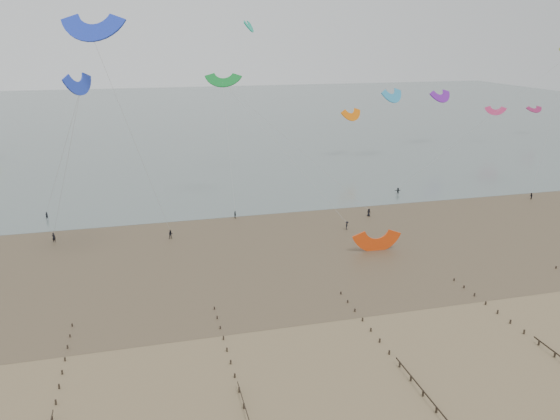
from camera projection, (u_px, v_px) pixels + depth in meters
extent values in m
plane|color=brown|center=(345.00, 342.00, 65.29)|extent=(500.00, 500.00, 0.00)
plane|color=#475654|center=(188.00, 116.00, 249.75)|extent=(500.00, 500.00, 0.00)
plane|color=#473A28|center=(275.00, 241.00, 97.56)|extent=(500.00, 500.00, 0.00)
ellipsoid|color=slate|center=(178.00, 282.00, 81.30)|extent=(23.60, 14.36, 0.01)
ellipsoid|color=slate|center=(332.00, 229.00, 103.18)|extent=(33.64, 18.32, 0.01)
ellipsoid|color=slate|center=(510.00, 229.00, 103.65)|extent=(19.65, 13.67, 0.01)
ellipsoid|color=slate|center=(39.00, 251.00, 92.67)|extent=(26.95, 14.22, 0.01)
cube|color=black|center=(52.00, 419.00, 51.67)|extent=(0.16, 0.16, 0.65)
cube|color=black|center=(56.00, 402.00, 54.11)|extent=(0.16, 0.16, 0.62)
cube|color=black|center=(59.00, 387.00, 56.54)|extent=(0.16, 0.16, 0.59)
cube|color=black|center=(62.00, 372.00, 58.97)|extent=(0.16, 0.16, 0.57)
cube|color=black|center=(65.00, 359.00, 61.40)|extent=(0.16, 0.16, 0.54)
cube|color=black|center=(68.00, 347.00, 63.83)|extent=(0.16, 0.16, 0.51)
cube|color=black|center=(70.00, 336.00, 66.26)|extent=(0.16, 0.16, 0.48)
cube|color=black|center=(72.00, 325.00, 68.70)|extent=(0.16, 0.16, 0.45)
cube|color=black|center=(244.00, 406.00, 53.52)|extent=(0.16, 0.16, 0.68)
cube|color=black|center=(239.00, 390.00, 55.95)|extent=(0.16, 0.16, 0.65)
cube|color=black|center=(235.00, 376.00, 58.38)|extent=(0.16, 0.16, 0.62)
cube|color=black|center=(231.00, 362.00, 60.82)|extent=(0.16, 0.16, 0.59)
cube|color=black|center=(227.00, 350.00, 63.25)|extent=(0.16, 0.16, 0.57)
cube|color=black|center=(223.00, 338.00, 65.68)|extent=(0.16, 0.16, 0.54)
cube|color=black|center=(220.00, 328.00, 68.11)|extent=(0.16, 0.16, 0.51)
cube|color=black|center=(217.00, 318.00, 70.54)|extent=(0.16, 0.16, 0.48)
cube|color=black|center=(214.00, 308.00, 72.97)|extent=(0.16, 0.16, 0.45)
cube|color=black|center=(436.00, 410.00, 52.93)|extent=(0.16, 0.16, 0.74)
cube|color=black|center=(423.00, 394.00, 55.37)|extent=(0.16, 0.16, 0.71)
cube|color=black|center=(411.00, 379.00, 57.80)|extent=(0.16, 0.16, 0.68)
cube|color=black|center=(400.00, 365.00, 60.23)|extent=(0.16, 0.16, 0.65)
cube|color=black|center=(389.00, 352.00, 62.66)|extent=(0.16, 0.16, 0.62)
cube|color=black|center=(380.00, 341.00, 65.09)|extent=(0.16, 0.16, 0.59)
cube|color=black|center=(371.00, 330.00, 67.52)|extent=(0.16, 0.16, 0.57)
cube|color=black|center=(363.00, 320.00, 69.96)|extent=(0.16, 0.16, 0.54)
cube|color=black|center=(355.00, 310.00, 72.39)|extent=(0.16, 0.16, 0.51)
cube|color=black|center=(348.00, 301.00, 74.82)|extent=(0.16, 0.16, 0.48)
cube|color=black|center=(341.00, 293.00, 77.25)|extent=(0.16, 0.16, 0.45)
cube|color=black|center=(555.00, 355.00, 62.08)|extent=(0.16, 0.16, 0.68)
cube|color=black|center=(539.00, 343.00, 64.51)|extent=(0.16, 0.16, 0.65)
cube|color=black|center=(524.00, 332.00, 66.94)|extent=(0.16, 0.16, 0.62)
cube|color=black|center=(510.00, 322.00, 69.37)|extent=(0.16, 0.16, 0.59)
cube|color=black|center=(498.00, 312.00, 71.80)|extent=(0.16, 0.16, 0.57)
cube|color=black|center=(486.00, 303.00, 74.23)|extent=(0.16, 0.16, 0.54)
cube|color=black|center=(474.00, 295.00, 76.67)|extent=(0.16, 0.16, 0.51)
cube|color=black|center=(464.00, 287.00, 79.10)|extent=(0.16, 0.16, 0.48)
cube|color=black|center=(454.00, 280.00, 81.53)|extent=(0.16, 0.16, 0.45)
cube|color=black|center=(556.00, 268.00, 85.81)|extent=(0.16, 0.16, 0.45)
imported|color=black|center=(54.00, 237.00, 96.59)|extent=(0.75, 0.60, 1.80)
imported|color=black|center=(171.00, 234.00, 98.30)|extent=(0.86, 0.70, 1.64)
imported|color=black|center=(531.00, 196.00, 122.04)|extent=(0.78, 0.88, 1.50)
imported|color=black|center=(235.00, 215.00, 109.30)|extent=(0.47, 0.92, 1.50)
imported|color=black|center=(347.00, 225.00, 102.96)|extent=(1.10, 1.20, 1.62)
imported|color=black|center=(369.00, 212.00, 110.55)|extent=(0.88, 0.94, 1.62)
imported|color=black|center=(398.00, 191.00, 126.13)|extent=(1.44, 0.60, 1.51)
imported|color=black|center=(47.00, 216.00, 108.83)|extent=(0.65, 0.60, 1.50)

